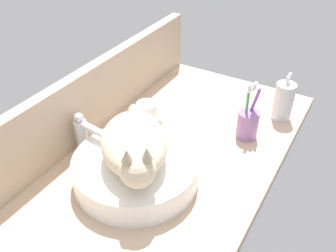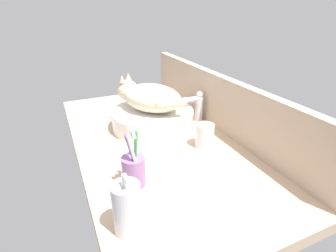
% 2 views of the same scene
% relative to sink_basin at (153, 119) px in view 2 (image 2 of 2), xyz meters
% --- Properties ---
extents(ground_plane, '(1.16, 0.60, 0.04)m').
position_rel_sink_basin_xyz_m(ground_plane, '(0.11, -0.03, -0.06)').
color(ground_plane, tan).
extents(backsplash_panel, '(1.16, 0.04, 0.22)m').
position_rel_sink_basin_xyz_m(backsplash_panel, '(0.11, 0.26, 0.07)').
color(backsplash_panel, tan).
rests_on(backsplash_panel, ground_plane).
extents(sink_basin, '(0.34, 0.34, 0.07)m').
position_rel_sink_basin_xyz_m(sink_basin, '(0.00, 0.00, 0.00)').
color(sink_basin, white).
rests_on(sink_basin, ground_plane).
extents(cat, '(0.30, 0.29, 0.14)m').
position_rel_sink_basin_xyz_m(cat, '(-0.01, -0.01, 0.09)').
color(cat, beige).
rests_on(cat, sink_basin).
extents(faucet, '(0.04, 0.12, 0.14)m').
position_rel_sink_basin_xyz_m(faucet, '(0.02, 0.20, 0.04)').
color(faucet, silver).
rests_on(faucet, ground_plane).
extents(soap_dispenser, '(0.07, 0.07, 0.16)m').
position_rel_sink_basin_xyz_m(soap_dispenser, '(0.50, -0.26, 0.03)').
color(soap_dispenser, silver).
rests_on(soap_dispenser, ground_plane).
extents(toothbrush_cup, '(0.07, 0.07, 0.19)m').
position_rel_sink_basin_xyz_m(toothbrush_cup, '(0.34, -0.19, 0.01)').
color(toothbrush_cup, '#996BA8').
rests_on(toothbrush_cup, ground_plane).
extents(water_glass, '(0.07, 0.07, 0.09)m').
position_rel_sink_basin_xyz_m(water_glass, '(0.23, 0.11, 0.00)').
color(water_glass, white).
rests_on(water_glass, ground_plane).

